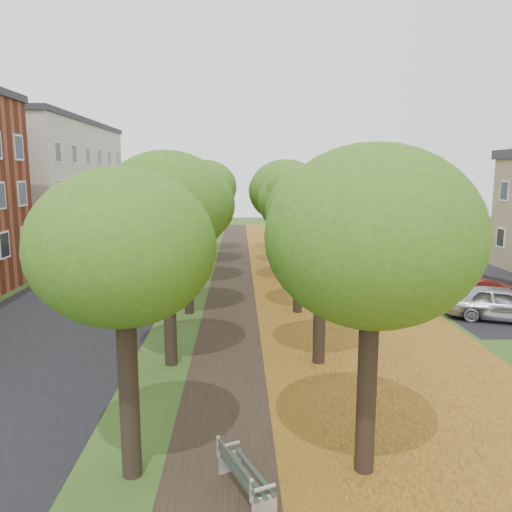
{
  "coord_description": "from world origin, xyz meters",
  "views": [
    {
      "loc": [
        0.02,
        -9.46,
        6.13
      ],
      "look_at": [
        0.76,
        12.28,
        2.5
      ],
      "focal_mm": 35.0,
      "sensor_mm": 36.0,
      "label": 1
    }
  ],
  "objects": [
    {
      "name": "leaf_verge",
      "position": [
        5.0,
        15.0,
        0.01
      ],
      "size": [
        7.5,
        70.0,
        0.01
      ],
      "primitive_type": "cube",
      "color": "#AB831F",
      "rests_on": "ground"
    },
    {
      "name": "car_white",
      "position": [
        11.0,
        20.14,
        0.73
      ],
      "size": [
        5.63,
        3.46,
        1.46
      ],
      "primitive_type": "imported",
      "rotation": [
        0.0,
        0.0,
        1.36
      ],
      "color": "white",
      "rests_on": "ground"
    },
    {
      "name": "building_cream",
      "position": [
        -17.0,
        33.0,
        5.21
      ],
      "size": [
        10.3,
        20.3,
        10.4
      ],
      "color": "beige",
      "rests_on": "ground"
    },
    {
      "name": "car_silver",
      "position": [
        11.0,
        10.47,
        0.73
      ],
      "size": [
        4.65,
        3.22,
        1.47
      ],
      "primitive_type": "imported",
      "rotation": [
        0.0,
        0.0,
        1.19
      ],
      "color": "#ADAEB2",
      "rests_on": "ground"
    },
    {
      "name": "car_grey",
      "position": [
        11.58,
        15.05,
        0.7
      ],
      "size": [
        5.17,
        3.11,
        1.4
      ],
      "primitive_type": "imported",
      "rotation": [
        0.0,
        0.0,
        1.32
      ],
      "color": "#36363B",
      "rests_on": "ground"
    },
    {
      "name": "parking_lot",
      "position": [
        13.5,
        16.0,
        0.0
      ],
      "size": [
        9.0,
        16.0,
        0.01
      ],
      "primitive_type": "cube",
      "color": "black",
      "rests_on": "ground"
    },
    {
      "name": "footpath",
      "position": [
        0.0,
        15.0,
        0.0
      ],
      "size": [
        3.2,
        70.0,
        0.01
      ],
      "primitive_type": "cube",
      "color": "black",
      "rests_on": "ground"
    },
    {
      "name": "ground",
      "position": [
        0.0,
        0.0,
        0.0
      ],
      "size": [
        120.0,
        120.0,
        0.0
      ],
      "primitive_type": "plane",
      "color": "#2D4C19",
      "rests_on": "ground"
    },
    {
      "name": "bench",
      "position": [
        0.07,
        -0.72,
        0.43
      ],
      "size": [
        1.16,
        1.8,
        0.83
      ],
      "rotation": [
        0.0,
        0.0,
        1.98
      ],
      "color": "#2C372D",
      "rests_on": "ground"
    },
    {
      "name": "tree_row_east",
      "position": [
        2.6,
        15.0,
        4.74
      ],
      "size": [
        3.82,
        33.82,
        6.4
      ],
      "color": "black",
      "rests_on": "ground"
    },
    {
      "name": "tree_row_west",
      "position": [
        -2.2,
        15.0,
        4.74
      ],
      "size": [
        3.82,
        33.82,
        6.4
      ],
      "color": "black",
      "rests_on": "ground"
    },
    {
      "name": "street_asphalt",
      "position": [
        -7.5,
        15.0,
        0.0
      ],
      "size": [
        8.0,
        70.0,
        0.01
      ],
      "primitive_type": "cube",
      "color": "black",
      "rests_on": "ground"
    },
    {
      "name": "car_red",
      "position": [
        11.0,
        12.5,
        0.72
      ],
      "size": [
        4.59,
        2.5,
        1.44
      ],
      "primitive_type": "imported",
      "rotation": [
        0.0,
        0.0,
        1.81
      ],
      "color": "maroon",
      "rests_on": "ground"
    }
  ]
}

